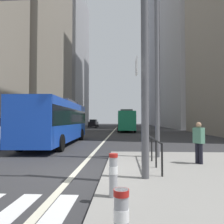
% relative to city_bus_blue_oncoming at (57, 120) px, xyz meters
% --- Properties ---
extents(ground_plane, '(160.00, 160.00, 0.00)m').
position_rel_city_bus_blue_oncoming_xyz_m(ground_plane, '(3.26, 11.57, -1.84)').
color(ground_plane, '#303033').
extents(lane_centre_line, '(0.20, 80.00, 0.01)m').
position_rel_city_bus_blue_oncoming_xyz_m(lane_centre_line, '(3.26, 21.57, -1.83)').
color(lane_centre_line, beige).
rests_on(lane_centre_line, ground).
extents(office_tower_left_mid, '(10.65, 21.38, 45.63)m').
position_rel_city_bus_blue_oncoming_xyz_m(office_tower_left_mid, '(-12.74, 25.20, 20.98)').
color(office_tower_left_mid, gray).
rests_on(office_tower_left_mid, ground).
extents(office_tower_left_far, '(10.04, 22.83, 41.98)m').
position_rel_city_bus_blue_oncoming_xyz_m(office_tower_left_far, '(-12.74, 52.31, 19.15)').
color(office_tower_left_far, '#9E9EA3').
rests_on(office_tower_left_far, ground).
extents(office_tower_right_mid, '(10.13, 22.37, 56.78)m').
position_rel_city_bus_blue_oncoming_xyz_m(office_tower_right_mid, '(20.26, 35.21, 26.55)').
color(office_tower_right_mid, '#9E9EA3').
rests_on(office_tower_right_mid, ground).
extents(office_tower_right_far, '(11.72, 18.10, 57.76)m').
position_rel_city_bus_blue_oncoming_xyz_m(office_tower_right_far, '(20.26, 58.72, 27.04)').
color(office_tower_right_far, gray).
rests_on(office_tower_right_far, ground).
extents(city_bus_blue_oncoming, '(2.92, 11.26, 3.40)m').
position_rel_city_bus_blue_oncoming_xyz_m(city_bus_blue_oncoming, '(0.00, 0.00, 0.00)').
color(city_bus_blue_oncoming, blue).
rests_on(city_bus_blue_oncoming, ground).
extents(city_bus_red_receding, '(2.86, 10.86, 3.40)m').
position_rel_city_bus_blue_oncoming_xyz_m(city_bus_red_receding, '(5.30, 19.60, -0.00)').
color(city_bus_red_receding, '#198456').
rests_on(city_bus_red_receding, ground).
extents(city_bus_red_distant, '(2.73, 11.23, 3.40)m').
position_rel_city_bus_blue_oncoming_xyz_m(city_bus_red_distant, '(5.51, 40.00, 0.00)').
color(city_bus_red_distant, '#198456').
rests_on(city_bus_red_distant, ground).
extents(car_oncoming_mid, '(2.18, 4.30, 1.94)m').
position_rel_city_bus_blue_oncoming_xyz_m(car_oncoming_mid, '(-2.32, 36.60, -0.85)').
color(car_oncoming_mid, black).
rests_on(car_oncoming_mid, ground).
extents(car_receding_near, '(2.18, 4.61, 1.94)m').
position_rel_city_bus_blue_oncoming_xyz_m(car_receding_near, '(7.24, 50.46, -0.85)').
color(car_receding_near, maroon).
rests_on(car_receding_near, ground).
extents(car_receding_far, '(2.14, 4.55, 1.94)m').
position_rel_city_bus_blue_oncoming_xyz_m(car_receding_far, '(5.32, 28.97, -0.85)').
color(car_receding_far, silver).
rests_on(car_receding_far, ground).
extents(traffic_signal_gantry, '(6.52, 0.65, 6.00)m').
position_rel_city_bus_blue_oncoming_xyz_m(traffic_signal_gantry, '(3.35, -9.75, 2.30)').
color(traffic_signal_gantry, '#515156').
rests_on(traffic_signal_gantry, median_island).
extents(street_lamp_post, '(5.50, 0.32, 8.00)m').
position_rel_city_bus_blue_oncoming_xyz_m(street_lamp_post, '(6.45, -6.08, 3.45)').
color(street_lamp_post, '#56565B').
rests_on(street_lamp_post, median_island).
extents(bollard_front, '(0.20, 0.20, 0.82)m').
position_rel_city_bus_blue_oncoming_xyz_m(bollard_front, '(4.89, -13.43, -1.23)').
color(bollard_front, '#99999E').
rests_on(bollard_front, median_island).
extents(bollard_left, '(0.20, 0.20, 0.94)m').
position_rel_city_bus_blue_oncoming_xyz_m(bollard_left, '(4.69, -11.34, -1.17)').
color(bollard_left, '#99999E').
rests_on(bollard_left, median_island).
extents(pedestrian_railing, '(0.06, 3.70, 0.98)m').
position_rel_city_bus_blue_oncoming_xyz_m(pedestrian_railing, '(6.06, -7.69, -0.98)').
color(pedestrian_railing, black).
rests_on(pedestrian_railing, median_island).
extents(pedestrian_waiting, '(0.41, 0.45, 1.59)m').
position_rel_city_bus_blue_oncoming_xyz_m(pedestrian_waiting, '(7.81, -7.51, -0.81)').
color(pedestrian_waiting, black).
rests_on(pedestrian_waiting, median_island).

